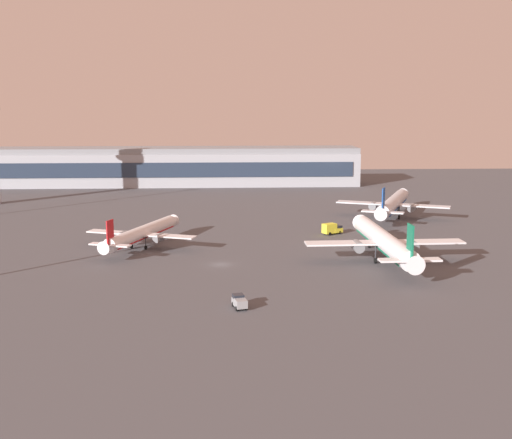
% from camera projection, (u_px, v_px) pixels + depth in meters
% --- Properties ---
extents(ground_plane, '(416.00, 416.00, 0.00)m').
position_uv_depth(ground_plane, '(221.00, 264.00, 146.61)').
color(ground_plane, '#4C4C51').
extents(terminal_building, '(166.97, 22.40, 16.40)m').
position_uv_depth(terminal_building, '(166.00, 167.00, 285.93)').
color(terminal_building, '#9EA3AD').
rests_on(terminal_building, ground).
extents(airplane_terminal_side, '(36.28, 46.66, 11.98)m').
position_uv_depth(airplane_terminal_side, '(384.00, 241.00, 149.19)').
color(airplane_terminal_side, white).
rests_on(airplane_terminal_side, ground).
extents(airplane_near_gate, '(28.18, 35.76, 9.53)m').
position_uv_depth(airplane_near_gate, '(142.00, 233.00, 163.11)').
color(airplane_near_gate, white).
rests_on(airplane_near_gate, ground).
extents(airplane_mid_apron, '(33.85, 42.88, 11.57)m').
position_uv_depth(airplane_mid_apron, '(393.00, 204.00, 205.58)').
color(airplane_mid_apron, silver).
rests_on(airplane_mid_apron, ground).
extents(maintenance_van, '(2.83, 4.47, 2.25)m').
position_uv_depth(maintenance_van, '(239.00, 302.00, 115.38)').
color(maintenance_van, gray).
rests_on(maintenance_van, ground).
extents(catering_truck, '(6.08, 4.80, 3.05)m').
position_uv_depth(catering_truck, '(332.00, 229.00, 179.89)').
color(catering_truck, yellow).
rests_on(catering_truck, ground).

